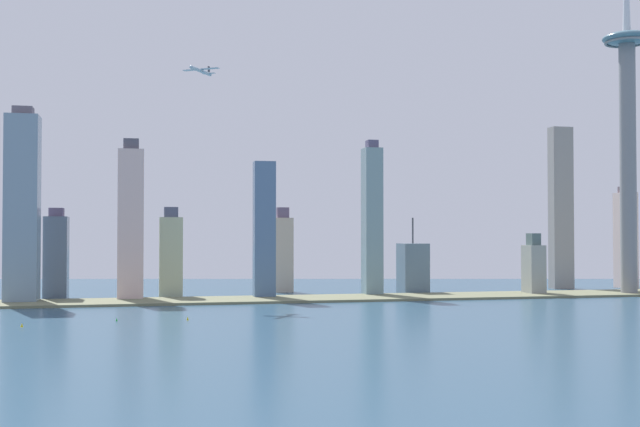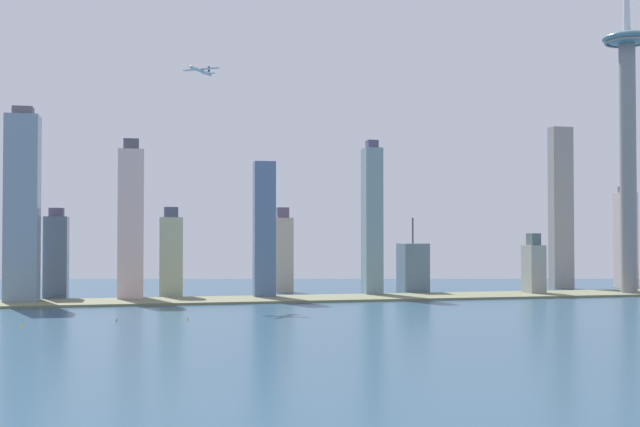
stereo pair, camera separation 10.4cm
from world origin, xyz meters
TOP-DOWN VIEW (x-y plane):
  - waterfront_pier at (0.00, 526.19)m, footprint 950.30×63.77m
  - observation_tower at (261.50, 516.37)m, footprint 43.78×43.78m
  - skyscraper_0 at (-71.57, 546.88)m, footprint 18.37×13.77m
  - skyscraper_1 at (28.13, 555.92)m, footprint 15.90×18.20m
  - skyscraper_2 at (-269.27, 542.89)m, footprint 25.91×26.46m
  - skyscraper_4 at (73.83, 576.29)m, footprint 24.02×27.41m
  - skyscraper_5 at (244.43, 607.53)m, footprint 22.03×13.16m
  - skyscraper_6 at (175.73, 534.53)m, footprint 14.82×20.51m
  - skyscraper_7 at (-246.17, 577.46)m, footprint 19.44×25.30m
  - skyscraper_8 at (-42.41, 620.15)m, footprint 18.84×12.89m
  - skyscraper_9 at (-149.94, 573.93)m, footprint 19.94×18.02m
  - skyscraper_10 at (-184.08, 554.54)m, footprint 21.23×22.51m
  - skyscraper_11 at (314.79, 601.95)m, footprint 14.50×23.04m
  - channel_buoy_0 at (-146.02, 385.31)m, footprint 1.46×1.46m
  - channel_buoy_1 at (-245.32, 368.43)m, footprint 1.71×1.71m
  - channel_buoy_2 at (-190.71, 389.61)m, footprint 1.10×1.10m
  - airplane at (-127.22, 536.86)m, footprint 30.12×31.48m

SIDE VIEW (x-z plane):
  - waterfront_pier at x=0.00m, z-range 0.00..2.01m
  - channel_buoy_2 at x=-190.71m, z-range 0.00..2.15m
  - channel_buoy_1 at x=-245.32m, z-range 0.00..2.40m
  - channel_buoy_0 at x=-146.02m, z-range 0.00..2.48m
  - skyscraper_4 at x=73.83m, z-range -11.97..58.96m
  - skyscraper_6 at x=175.73m, z-range -3.22..53.13m
  - skyscraper_7 at x=-246.17m, z-range -2.26..75.66m
  - skyscraper_9 at x=-149.94m, z-range -2.75..76.57m
  - skyscraper_8 at x=-42.41m, z-range -3.05..78.19m
  - skyscraper_11 at x=314.79m, z-range -2.06..103.01m
  - skyscraper_0 at x=-71.57m, z-range 0.00..118.44m
  - skyscraper_10 at x=-184.08m, z-range -2.83..133.16m
  - skyscraper_1 at x=28.13m, z-range -2.27..138.22m
  - skyscraper_2 at x=-269.27m, z-range -2.13..156.35m
  - skyscraper_5 at x=244.43m, z-range 0.00..165.20m
  - observation_tower at x=261.50m, z-range -12.82..348.84m
  - airplane at x=-127.22m, z-range 189.45..197.46m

